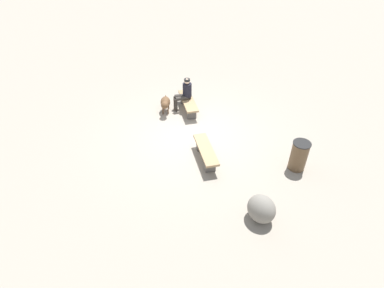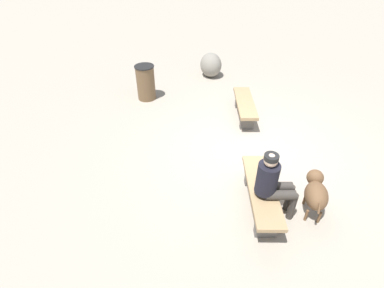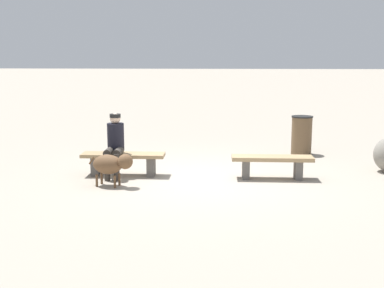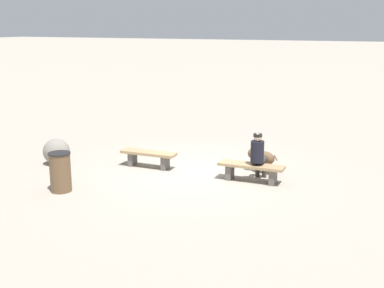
{
  "view_description": "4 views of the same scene",
  "coord_description": "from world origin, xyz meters",
  "px_view_note": "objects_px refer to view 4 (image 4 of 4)",
  "views": [
    {
      "loc": [
        -8.44,
        1.77,
        6.36
      ],
      "look_at": [
        -1.39,
        0.34,
        0.7
      ],
      "focal_mm": 29.48,
      "sensor_mm": 36.0,
      "label": 1
    },
    {
      "loc": [
        4.97,
        -1.09,
        3.82
      ],
      "look_at": [
        0.67,
        -1.28,
        0.62
      ],
      "focal_mm": 27.54,
      "sensor_mm": 36.0,
      "label": 2
    },
    {
      "loc": [
        -0.64,
        9.12,
        2.28
      ],
      "look_at": [
        0.13,
        0.54,
        0.77
      ],
      "focal_mm": 45.46,
      "sensor_mm": 36.0,
      "label": 3
    },
    {
      "loc": [
        5.05,
        -11.23,
        3.8
      ],
      "look_at": [
        -0.25,
        0.32,
        0.67
      ],
      "focal_mm": 45.81,
      "sensor_mm": 36.0,
      "label": 4
    }
  ],
  "objects_px": {
    "bench_right": "(251,169)",
    "trash_bin": "(60,172)",
    "bench_left": "(149,156)",
    "seated_person": "(258,154)",
    "dog": "(262,157)",
    "boulder": "(56,152)"
  },
  "relations": [
    {
      "from": "trash_bin",
      "to": "boulder",
      "type": "height_order",
      "value": "trash_bin"
    },
    {
      "from": "dog",
      "to": "boulder",
      "type": "bearing_deg",
      "value": 27.59
    },
    {
      "from": "dog",
      "to": "trash_bin",
      "type": "bearing_deg",
      "value": 52.3
    },
    {
      "from": "bench_left",
      "to": "seated_person",
      "type": "height_order",
      "value": "seated_person"
    },
    {
      "from": "bench_right",
      "to": "dog",
      "type": "relative_size",
      "value": 1.93
    },
    {
      "from": "bench_right",
      "to": "trash_bin",
      "type": "xyz_separation_m",
      "value": [
        -3.8,
        -2.54,
        0.15
      ]
    },
    {
      "from": "bench_left",
      "to": "dog",
      "type": "distance_m",
      "value": 3.05
    },
    {
      "from": "dog",
      "to": "boulder",
      "type": "relative_size",
      "value": 1.15
    },
    {
      "from": "bench_left",
      "to": "bench_right",
      "type": "xyz_separation_m",
      "value": [
        2.91,
        -0.02,
        -0.0
      ]
    },
    {
      "from": "bench_right",
      "to": "trash_bin",
      "type": "relative_size",
      "value": 1.77
    },
    {
      "from": "bench_right",
      "to": "boulder",
      "type": "height_order",
      "value": "boulder"
    },
    {
      "from": "bench_right",
      "to": "boulder",
      "type": "xyz_separation_m",
      "value": [
        -5.37,
        -0.79,
        0.05
      ]
    },
    {
      "from": "bench_right",
      "to": "trash_bin",
      "type": "height_order",
      "value": "trash_bin"
    },
    {
      "from": "bench_left",
      "to": "trash_bin",
      "type": "bearing_deg",
      "value": -111.01
    },
    {
      "from": "boulder",
      "to": "trash_bin",
      "type": "bearing_deg",
      "value": -48.0
    },
    {
      "from": "bench_right",
      "to": "seated_person",
      "type": "bearing_deg",
      "value": 36.44
    },
    {
      "from": "bench_right",
      "to": "trash_bin",
      "type": "bearing_deg",
      "value": -148.18
    },
    {
      "from": "bench_left",
      "to": "bench_right",
      "type": "relative_size",
      "value": 0.95
    },
    {
      "from": "bench_right",
      "to": "boulder",
      "type": "bearing_deg",
      "value": -173.59
    },
    {
      "from": "boulder",
      "to": "dog",
      "type": "bearing_deg",
      "value": 16.91
    },
    {
      "from": "bench_left",
      "to": "boulder",
      "type": "bearing_deg",
      "value": -163.77
    },
    {
      "from": "bench_right",
      "to": "dog",
      "type": "xyz_separation_m",
      "value": [
        0.02,
        0.85,
        0.1
      ]
    }
  ]
}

